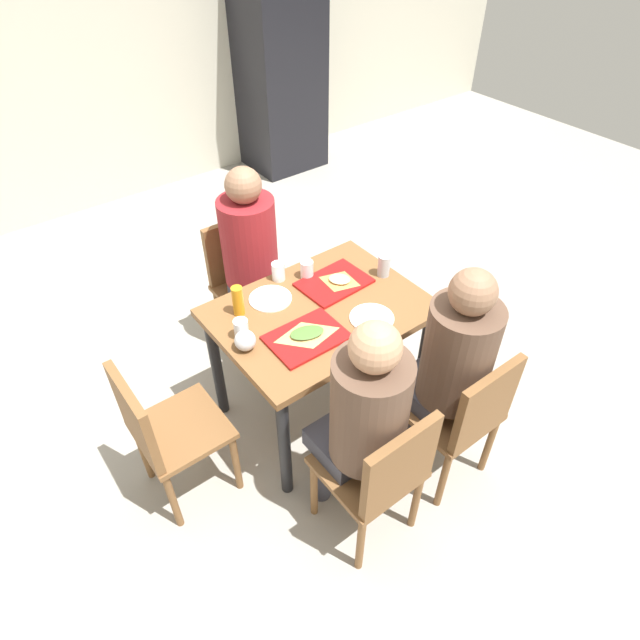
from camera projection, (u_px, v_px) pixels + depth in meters
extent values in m
cube|color=#9E998E|center=(320.00, 407.00, 3.21)|extent=(10.00, 10.00, 0.02)
cube|color=beige|center=(71.00, 36.00, 4.19)|extent=(10.00, 0.10, 2.80)
cube|color=brown|center=(320.00, 312.00, 2.71)|extent=(1.05, 0.78, 0.04)
cylinder|color=black|center=(285.00, 446.00, 2.56)|extent=(0.06, 0.06, 0.72)
cylinder|color=black|center=(422.00, 362.00, 2.98)|extent=(0.06, 0.06, 0.72)
cylinder|color=black|center=(217.00, 367.00, 2.95)|extent=(0.06, 0.06, 0.72)
cylinder|color=black|center=(347.00, 302.00, 3.37)|extent=(0.06, 0.06, 0.72)
cube|color=brown|center=(367.00, 467.00, 2.38)|extent=(0.40, 0.40, 0.03)
cube|color=brown|center=(400.00, 467.00, 2.13)|extent=(0.38, 0.04, 0.40)
cylinder|color=brown|center=(314.00, 488.00, 2.56)|extent=(0.04, 0.04, 0.42)
cylinder|color=brown|center=(368.00, 452.00, 2.71)|extent=(0.04, 0.04, 0.42)
cylinder|color=brown|center=(360.00, 544.00, 2.35)|extent=(0.04, 0.04, 0.42)
cylinder|color=brown|center=(416.00, 501.00, 2.51)|extent=(0.04, 0.04, 0.42)
cube|color=brown|center=(448.00, 411.00, 2.62)|extent=(0.40, 0.40, 0.03)
cube|color=brown|center=(486.00, 405.00, 2.37)|extent=(0.38, 0.04, 0.40)
cylinder|color=brown|center=(394.00, 434.00, 2.80)|extent=(0.04, 0.04, 0.42)
cylinder|color=brown|center=(440.00, 403.00, 2.95)|extent=(0.04, 0.04, 0.42)
cylinder|color=brown|center=(443.00, 480.00, 2.59)|extent=(0.04, 0.04, 0.42)
cylinder|color=brown|center=(489.00, 444.00, 2.75)|extent=(0.04, 0.04, 0.42)
cube|color=brown|center=(253.00, 291.00, 3.33)|extent=(0.40, 0.40, 0.03)
cube|color=brown|center=(234.00, 249.00, 3.29)|extent=(0.38, 0.04, 0.40)
cylinder|color=brown|center=(292.00, 322.00, 3.45)|extent=(0.04, 0.04, 0.42)
cylinder|color=brown|center=(247.00, 345.00, 3.30)|extent=(0.04, 0.04, 0.42)
cylinder|color=brown|center=(263.00, 296.00, 3.65)|extent=(0.04, 0.04, 0.42)
cylinder|color=brown|center=(219.00, 316.00, 3.50)|extent=(0.04, 0.04, 0.42)
cube|color=brown|center=(181.00, 429.00, 2.54)|extent=(0.40, 0.40, 0.03)
cube|color=brown|center=(135.00, 419.00, 2.32)|extent=(0.04, 0.38, 0.40)
cylinder|color=brown|center=(203.00, 419.00, 2.87)|extent=(0.04, 0.04, 0.42)
cylinder|color=brown|center=(236.00, 462.00, 2.67)|extent=(0.04, 0.04, 0.42)
cylinder|color=brown|center=(143.00, 451.00, 2.71)|extent=(0.04, 0.04, 0.42)
cylinder|color=brown|center=(173.00, 500.00, 2.51)|extent=(0.04, 0.04, 0.42)
cylinder|color=#383842|center=(321.00, 468.00, 2.62)|extent=(0.10, 0.10, 0.45)
cylinder|color=#383842|center=(347.00, 451.00, 2.70)|extent=(0.10, 0.10, 0.45)
cube|color=#383842|center=(349.00, 439.00, 2.42)|extent=(0.32, 0.28, 0.10)
cylinder|color=brown|center=(369.00, 410.00, 2.15)|extent=(0.32, 0.32, 0.52)
sphere|color=tan|center=(375.00, 347.00, 1.92)|extent=(0.20, 0.20, 0.20)
cylinder|color=#383842|center=(399.00, 416.00, 2.86)|extent=(0.10, 0.10, 0.45)
cylinder|color=#383842|center=(421.00, 402.00, 2.94)|extent=(0.10, 0.10, 0.45)
cube|color=#383842|center=(431.00, 386.00, 2.66)|extent=(0.32, 0.28, 0.10)
cylinder|color=brown|center=(458.00, 354.00, 2.39)|extent=(0.32, 0.32, 0.52)
sphere|color=#8C664C|center=(473.00, 292.00, 2.15)|extent=(0.20, 0.20, 0.20)
cylinder|color=#383842|center=(286.00, 331.00, 3.36)|extent=(0.10, 0.10, 0.45)
cylinder|color=#383842|center=(264.00, 342.00, 3.29)|extent=(0.10, 0.10, 0.45)
cube|color=#383842|center=(263.00, 294.00, 3.20)|extent=(0.32, 0.28, 0.10)
cylinder|color=maroon|center=(249.00, 242.00, 3.07)|extent=(0.32, 0.32, 0.52)
sphere|color=#8C664C|center=(243.00, 185.00, 2.83)|extent=(0.20, 0.20, 0.20)
cube|color=#B21414|center=(307.00, 337.00, 2.53)|extent=(0.36, 0.26, 0.02)
cube|color=#B21414|center=(334.00, 283.00, 2.85)|extent=(0.37, 0.28, 0.02)
cylinder|color=white|center=(270.00, 299.00, 2.75)|extent=(0.22, 0.22, 0.01)
cylinder|color=white|center=(372.00, 318.00, 2.64)|extent=(0.22, 0.22, 0.01)
pyramid|color=#DBAD60|center=(307.00, 334.00, 2.53)|extent=(0.26, 0.20, 0.01)
ellipsoid|color=#4C7233|center=(307.00, 333.00, 2.52)|extent=(0.18, 0.14, 0.01)
pyramid|color=#C68C47|center=(340.00, 280.00, 2.84)|extent=(0.20, 0.21, 0.01)
ellipsoid|color=#D8C67F|center=(340.00, 279.00, 2.83)|extent=(0.14, 0.15, 0.01)
cylinder|color=white|center=(278.00, 271.00, 2.85)|extent=(0.07, 0.07, 0.10)
cylinder|color=white|center=(368.00, 335.00, 2.48)|extent=(0.07, 0.07, 0.10)
cylinder|color=white|center=(241.00, 329.00, 2.51)|extent=(0.07, 0.07, 0.10)
cylinder|color=white|center=(307.00, 269.00, 2.87)|extent=(0.07, 0.07, 0.10)
cylinder|color=#B7BCC6|center=(384.00, 266.00, 2.87)|extent=(0.07, 0.07, 0.12)
cylinder|color=orange|center=(238.00, 301.00, 2.62)|extent=(0.06, 0.06, 0.16)
sphere|color=silver|center=(245.00, 340.00, 2.45)|extent=(0.10, 0.10, 0.10)
cube|color=black|center=(280.00, 67.00, 5.05)|extent=(0.70, 0.60, 1.90)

